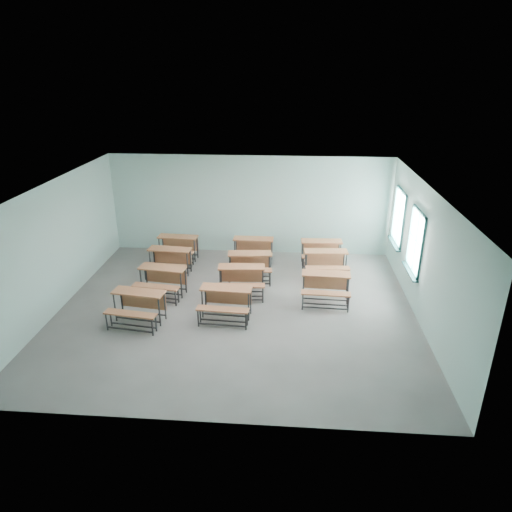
# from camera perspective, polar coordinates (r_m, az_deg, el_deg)

# --- Properties ---
(room) EXTENTS (9.04, 8.04, 3.24)m
(room) POSITION_cam_1_polar(r_m,az_deg,el_deg) (11.08, -2.20, 0.59)
(room) COLOR gray
(room) RESTS_ON ground
(desk_unit_r0c0) EXTENTS (1.36, 1.01, 0.78)m
(desk_unit_r0c0) POSITION_cam_1_polar(r_m,az_deg,el_deg) (11.30, -14.61, -5.72)
(desk_unit_r0c0) COLOR #A15D3A
(desk_unit_r0c0) RESTS_ON ground
(desk_unit_r0c1) EXTENTS (1.30, 0.91, 0.78)m
(desk_unit_r0c1) POSITION_cam_1_polar(r_m,az_deg,el_deg) (11.15, -3.82, -5.37)
(desk_unit_r0c1) COLOR #A15D3A
(desk_unit_r0c1) RESTS_ON ground
(desk_unit_r1c0) EXTENTS (1.36, 1.01, 0.78)m
(desk_unit_r1c0) POSITION_cam_1_polar(r_m,az_deg,el_deg) (12.46, -11.75, -2.67)
(desk_unit_r1c0) COLOR #A15D3A
(desk_unit_r1c0) RESTS_ON ground
(desk_unit_r1c1) EXTENTS (1.31, 0.93, 0.78)m
(desk_unit_r1c1) POSITION_cam_1_polar(r_m,az_deg,el_deg) (12.27, -1.83, -2.59)
(desk_unit_r1c1) COLOR #A15D3A
(desk_unit_r1c1) RESTS_ON ground
(desk_unit_r1c2) EXTENTS (1.29, 0.90, 0.78)m
(desk_unit_r1c2) POSITION_cam_1_polar(r_m,az_deg,el_deg) (12.00, 8.71, -3.47)
(desk_unit_r1c2) COLOR #A15D3A
(desk_unit_r1c2) RESTS_ON ground
(desk_unit_r2c0) EXTENTS (1.32, 0.94, 0.78)m
(desk_unit_r2c0) POSITION_cam_1_polar(r_m,az_deg,el_deg) (13.68, -10.84, -0.24)
(desk_unit_r2c0) COLOR #A15D3A
(desk_unit_r2c0) RESTS_ON ground
(desk_unit_r2c1) EXTENTS (1.32, 0.95, 0.78)m
(desk_unit_r2c1) POSITION_cam_1_polar(r_m,az_deg,el_deg) (13.13, -0.79, -0.82)
(desk_unit_r2c1) COLOR #A15D3A
(desk_unit_r2c1) RESTS_ON ground
(desk_unit_r2c2) EXTENTS (1.30, 0.92, 0.78)m
(desk_unit_r2c2) POSITION_cam_1_polar(r_m,az_deg,el_deg) (13.43, 8.75, -0.53)
(desk_unit_r2c2) COLOR #A15D3A
(desk_unit_r2c2) RESTS_ON ground
(desk_unit_r3c0) EXTENTS (1.30, 0.92, 0.78)m
(desk_unit_r3c0) POSITION_cam_1_polar(r_m,az_deg,el_deg) (14.63, -9.82, 1.37)
(desk_unit_r3c0) COLOR #A15D3A
(desk_unit_r3c0) RESTS_ON ground
(desk_unit_r3c1) EXTENTS (1.27, 0.86, 0.78)m
(desk_unit_r3c1) POSITION_cam_1_polar(r_m,az_deg,el_deg) (14.24, -0.37, 1.12)
(desk_unit_r3c1) COLOR #A15D3A
(desk_unit_r3c1) RESTS_ON ground
(desk_unit_r3c2) EXTENTS (1.28, 0.89, 0.78)m
(desk_unit_r3c2) POSITION_cam_1_polar(r_m,az_deg,el_deg) (14.19, 8.19, 0.79)
(desk_unit_r3c2) COLOR #A15D3A
(desk_unit_r3c2) RESTS_ON ground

